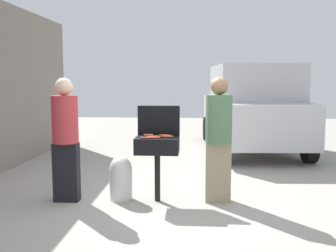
{
  "coord_description": "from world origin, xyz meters",
  "views": [
    {
      "loc": [
        0.33,
        -5.31,
        1.7
      ],
      "look_at": [
        -0.08,
        0.54,
        1.0
      ],
      "focal_mm": 42.16,
      "sensor_mm": 36.0,
      "label": 1
    }
  ],
  "objects_px": {
    "parked_minivan": "(252,107)",
    "bbq_grill": "(157,147)",
    "hot_dog_7": "(167,136)",
    "hot_dog_3": "(156,136)",
    "hot_dog_2": "(168,137)",
    "hot_dog_8": "(148,135)",
    "person_right": "(219,135)",
    "propane_tank": "(121,177)",
    "hot_dog_5": "(145,138)",
    "person_left": "(65,135)",
    "hot_dog_4": "(155,138)",
    "hot_dog_9": "(149,136)",
    "hot_dog_6": "(158,137)",
    "hot_dog_1": "(164,135)",
    "hot_dog_0": "(152,137)"
  },
  "relations": [
    {
      "from": "hot_dog_1",
      "to": "bbq_grill",
      "type": "bearing_deg",
      "value": -128.72
    },
    {
      "from": "person_left",
      "to": "hot_dog_8",
      "type": "bearing_deg",
      "value": -4.69
    },
    {
      "from": "hot_dog_1",
      "to": "hot_dog_3",
      "type": "distance_m",
      "value": 0.16
    },
    {
      "from": "hot_dog_0",
      "to": "propane_tank",
      "type": "distance_m",
      "value": 0.76
    },
    {
      "from": "hot_dog_9",
      "to": "person_right",
      "type": "relative_size",
      "value": 0.08
    },
    {
      "from": "hot_dog_7",
      "to": "parked_minivan",
      "type": "height_order",
      "value": "parked_minivan"
    },
    {
      "from": "hot_dog_4",
      "to": "hot_dog_7",
      "type": "height_order",
      "value": "same"
    },
    {
      "from": "hot_dog_8",
      "to": "person_right",
      "type": "height_order",
      "value": "person_right"
    },
    {
      "from": "person_right",
      "to": "bbq_grill",
      "type": "bearing_deg",
      "value": 11.49
    },
    {
      "from": "hot_dog_3",
      "to": "hot_dog_8",
      "type": "bearing_deg",
      "value": 130.54
    },
    {
      "from": "hot_dog_4",
      "to": "hot_dog_8",
      "type": "xyz_separation_m",
      "value": [
        -0.12,
        0.27,
        0.0
      ]
    },
    {
      "from": "hot_dog_3",
      "to": "hot_dog_5",
      "type": "xyz_separation_m",
      "value": [
        -0.12,
        -0.15,
        0.0
      ]
    },
    {
      "from": "hot_dog_2",
      "to": "person_left",
      "type": "distance_m",
      "value": 1.42
    },
    {
      "from": "hot_dog_2",
      "to": "hot_dog_9",
      "type": "xyz_separation_m",
      "value": [
        -0.28,
        0.09,
        0.0
      ]
    },
    {
      "from": "hot_dog_8",
      "to": "parked_minivan",
      "type": "xyz_separation_m",
      "value": [
        2.01,
        4.05,
        0.11
      ]
    },
    {
      "from": "parked_minivan",
      "to": "hot_dog_3",
      "type": "bearing_deg",
      "value": 62.39
    },
    {
      "from": "hot_dog_2",
      "to": "parked_minivan",
      "type": "bearing_deg",
      "value": 67.87
    },
    {
      "from": "bbq_grill",
      "to": "hot_dog_6",
      "type": "relative_size",
      "value": 6.95
    },
    {
      "from": "hot_dog_4",
      "to": "hot_dog_9",
      "type": "relative_size",
      "value": 1.0
    },
    {
      "from": "hot_dog_2",
      "to": "hot_dog_8",
      "type": "bearing_deg",
      "value": 151.39
    },
    {
      "from": "hot_dog_8",
      "to": "hot_dog_9",
      "type": "relative_size",
      "value": 1.0
    },
    {
      "from": "hot_dog_2",
      "to": "parked_minivan",
      "type": "relative_size",
      "value": 0.03
    },
    {
      "from": "bbq_grill",
      "to": "hot_dog_3",
      "type": "distance_m",
      "value": 0.16
    },
    {
      "from": "hot_dog_2",
      "to": "parked_minivan",
      "type": "distance_m",
      "value": 4.54
    },
    {
      "from": "hot_dog_3",
      "to": "hot_dog_7",
      "type": "relative_size",
      "value": 1.0
    },
    {
      "from": "person_left",
      "to": "bbq_grill",
      "type": "bearing_deg",
      "value": -11.78
    },
    {
      "from": "bbq_grill",
      "to": "hot_dog_7",
      "type": "xyz_separation_m",
      "value": [
        0.13,
        0.04,
        0.15
      ]
    },
    {
      "from": "hot_dog_2",
      "to": "hot_dog_5",
      "type": "height_order",
      "value": "same"
    },
    {
      "from": "bbq_grill",
      "to": "hot_dog_3",
      "type": "bearing_deg",
      "value": -161.29
    },
    {
      "from": "hot_dog_5",
      "to": "person_right",
      "type": "relative_size",
      "value": 0.08
    },
    {
      "from": "hot_dog_9",
      "to": "hot_dog_5",
      "type": "bearing_deg",
      "value": -95.96
    },
    {
      "from": "bbq_grill",
      "to": "hot_dog_1",
      "type": "height_order",
      "value": "hot_dog_1"
    },
    {
      "from": "hot_dog_6",
      "to": "hot_dog_4",
      "type": "bearing_deg",
      "value": -105.67
    },
    {
      "from": "person_left",
      "to": "person_right",
      "type": "distance_m",
      "value": 2.11
    },
    {
      "from": "hot_dog_0",
      "to": "hot_dog_2",
      "type": "bearing_deg",
      "value": 18.49
    },
    {
      "from": "hot_dog_0",
      "to": "parked_minivan",
      "type": "distance_m",
      "value": 4.7
    },
    {
      "from": "parked_minivan",
      "to": "bbq_grill",
      "type": "bearing_deg",
      "value": 62.6
    },
    {
      "from": "hot_dog_9",
      "to": "person_left",
      "type": "relative_size",
      "value": 0.08
    },
    {
      "from": "propane_tank",
      "to": "hot_dog_7",
      "type": "bearing_deg",
      "value": 1.33
    },
    {
      "from": "hot_dog_6",
      "to": "person_left",
      "type": "xyz_separation_m",
      "value": [
        -1.28,
        -0.04,
        0.02
      ]
    },
    {
      "from": "hot_dog_9",
      "to": "hot_dog_8",
      "type": "bearing_deg",
      "value": 105.96
    },
    {
      "from": "bbq_grill",
      "to": "hot_dog_3",
      "type": "height_order",
      "value": "hot_dog_3"
    },
    {
      "from": "bbq_grill",
      "to": "hot_dog_7",
      "type": "relative_size",
      "value": 6.95
    },
    {
      "from": "hot_dog_0",
      "to": "hot_dog_2",
      "type": "distance_m",
      "value": 0.23
    },
    {
      "from": "hot_dog_0",
      "to": "hot_dog_2",
      "type": "xyz_separation_m",
      "value": [
        0.22,
        0.07,
        0.0
      ]
    },
    {
      "from": "hot_dog_1",
      "to": "hot_dog_3",
      "type": "relative_size",
      "value": 1.0
    },
    {
      "from": "hot_dog_6",
      "to": "hot_dog_7",
      "type": "relative_size",
      "value": 1.0
    },
    {
      "from": "hot_dog_7",
      "to": "propane_tank",
      "type": "distance_m",
      "value": 0.88
    },
    {
      "from": "hot_dog_4",
      "to": "hot_dog_8",
      "type": "distance_m",
      "value": 0.3
    },
    {
      "from": "hot_dog_6",
      "to": "parked_minivan",
      "type": "bearing_deg",
      "value": 66.27
    }
  ]
}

